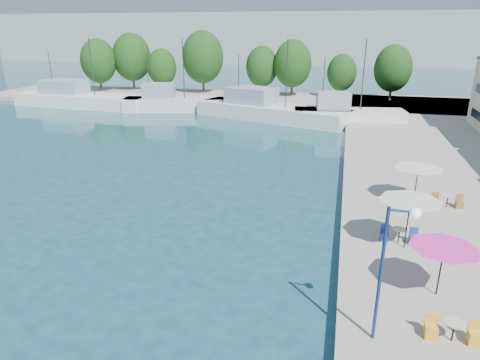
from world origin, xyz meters
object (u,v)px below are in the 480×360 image
(trawler_02, at_px, (172,103))
(umbrella_white, at_px, (410,205))
(trawler_04, at_px, (346,115))
(umbrella_pink, at_px, (443,253))
(trawler_01, at_px, (80,99))
(street_lamp, at_px, (394,251))
(trawler_03, at_px, (268,111))
(umbrella_cream, at_px, (418,172))

(trawler_02, distance_m, umbrella_white, 44.81)
(trawler_02, xyz_separation_m, umbrella_white, (26.93, -35.77, 1.80))
(trawler_04, distance_m, umbrella_white, 32.49)
(umbrella_pink, height_order, umbrella_white, umbrella_white)
(trawler_01, xyz_separation_m, street_lamp, (40.13, -43.25, 3.02))
(trawler_03, bearing_deg, trawler_02, -170.43)
(trawler_04, height_order, umbrella_pink, trawler_04)
(trawler_04, bearing_deg, trawler_03, 165.93)
(trawler_01, xyz_separation_m, umbrella_white, (41.63, -36.04, 1.80))
(street_lamp, bearing_deg, trawler_03, 104.80)
(trawler_01, distance_m, trawler_03, 28.90)
(trawler_02, relative_size, street_lamp, 2.90)
(trawler_01, bearing_deg, umbrella_white, -37.09)
(trawler_04, xyz_separation_m, umbrella_cream, (4.46, -25.72, 1.48))
(trawler_01, relative_size, trawler_03, 1.02)
(trawler_02, bearing_deg, street_lamp, -72.87)
(trawler_04, relative_size, umbrella_pink, 4.89)
(umbrella_cream, bearing_deg, street_lamp, -101.46)
(umbrella_pink, bearing_deg, umbrella_white, 102.00)
(street_lamp, bearing_deg, trawler_01, 131.98)
(trawler_02, distance_m, trawler_04, 24.01)
(trawler_01, xyz_separation_m, umbrella_cream, (42.92, -29.47, 1.48))
(umbrella_pink, distance_m, street_lamp, 4.36)
(trawler_02, relative_size, umbrella_white, 4.92)
(street_lamp, bearing_deg, umbrella_white, 77.33)
(umbrella_pink, distance_m, umbrella_cream, 10.46)
(trawler_03, distance_m, umbrella_white, 35.72)
(trawler_02, distance_m, umbrella_pink, 48.42)
(trawler_01, height_order, umbrella_pink, trawler_01)
(trawler_03, bearing_deg, trawler_01, -165.87)
(umbrella_white, xyz_separation_m, umbrella_cream, (1.29, 6.57, -0.32))
(trawler_03, distance_m, umbrella_cream, 30.26)
(umbrella_pink, height_order, umbrella_cream, umbrella_cream)
(trawler_02, xyz_separation_m, trawler_03, (14.07, -2.50, -0.00))
(trawler_03, relative_size, umbrella_white, 6.92)
(trawler_02, bearing_deg, umbrella_pink, -68.48)
(trawler_03, distance_m, trawler_04, 9.74)
(umbrella_white, distance_m, umbrella_cream, 6.70)
(trawler_03, height_order, umbrella_pink, trawler_03)
(umbrella_pink, relative_size, street_lamp, 0.54)
(trawler_03, xyz_separation_m, umbrella_cream, (14.16, -26.70, 1.48))
(umbrella_pink, distance_m, umbrella_white, 3.98)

